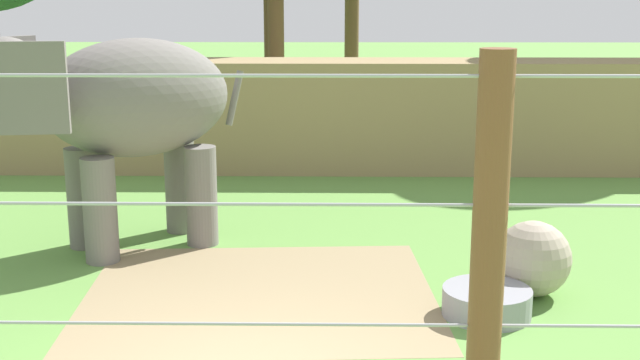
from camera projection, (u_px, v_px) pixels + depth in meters
name	position (u px, v px, depth m)	size (l,w,h in m)	color
dirt_patch	(260.00, 294.00, 10.72)	(4.61, 4.04, 0.01)	#937F5B
embankment_wall	(295.00, 115.00, 18.23)	(36.00, 1.80, 2.45)	#997F56
elephant	(116.00, 109.00, 12.14)	(4.02, 3.29, 3.32)	slate
enrichment_ball	(533.00, 259.00, 10.59)	(1.00, 1.00, 1.00)	tan
water_tub	(487.00, 302.00, 9.97)	(1.10, 1.10, 0.35)	gray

